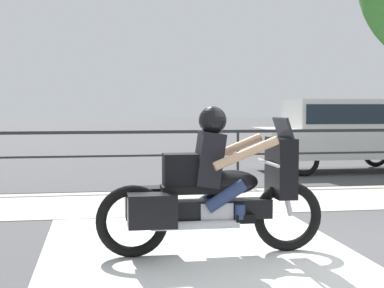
{
  "coord_description": "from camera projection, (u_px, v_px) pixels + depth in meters",
  "views": [
    {
      "loc": [
        -2.72,
        -5.86,
        1.57
      ],
      "look_at": [
        -1.67,
        0.65,
        1.12
      ],
      "focal_mm": 55.0,
      "sensor_mm": 36.0,
      "label": 1
    }
  ],
  "objects": [
    {
      "name": "fence_railing",
      "position": [
        238.0,
        141.0,
        11.48
      ],
      "size": [
        36.0,
        0.05,
        1.07
      ],
      "color": "#232326",
      "rests_on": "ground"
    },
    {
      "name": "motorcycle",
      "position": [
        212.0,
        190.0,
        6.11
      ],
      "size": [
        2.4,
        0.76,
        1.55
      ],
      "rotation": [
        0.0,
        0.0,
        0.01
      ],
      "color": "black",
      "rests_on": "ground"
    },
    {
      "name": "sidewalk_band",
      "position": [
        265.0,
        199.0,
        9.66
      ],
      "size": [
        44.0,
        2.4,
        0.01
      ],
      "primitive_type": "cube",
      "color": "#B7B2A8",
      "rests_on": "ground"
    },
    {
      "name": "parked_car",
      "position": [
        339.0,
        131.0,
        13.64
      ],
      "size": [
        3.96,
        1.72,
        1.68
      ],
      "rotation": [
        0.0,
        0.0,
        -0.07
      ],
      "color": "silver",
      "rests_on": "ground"
    },
    {
      "name": "ground_plane",
      "position": [
        355.0,
        250.0,
        6.31
      ],
      "size": [
        120.0,
        120.0,
        0.0
      ],
      "primitive_type": "plane",
      "color": "#4C4C4F"
    },
    {
      "name": "crosswalk_band",
      "position": [
        205.0,
        262.0,
        5.85
      ],
      "size": [
        3.3,
        6.0,
        0.01
      ],
      "primitive_type": "cube",
      "color": "silver",
      "rests_on": "ground"
    }
  ]
}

